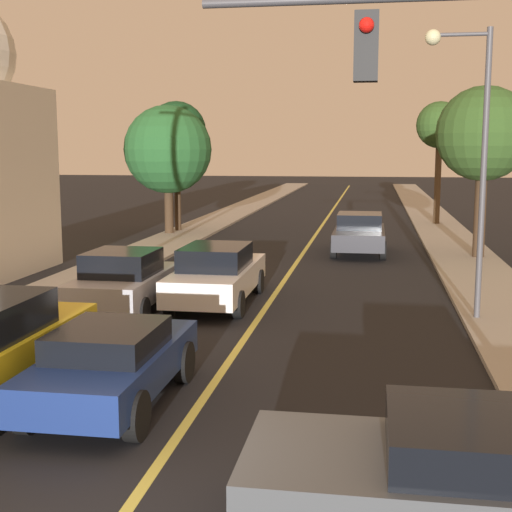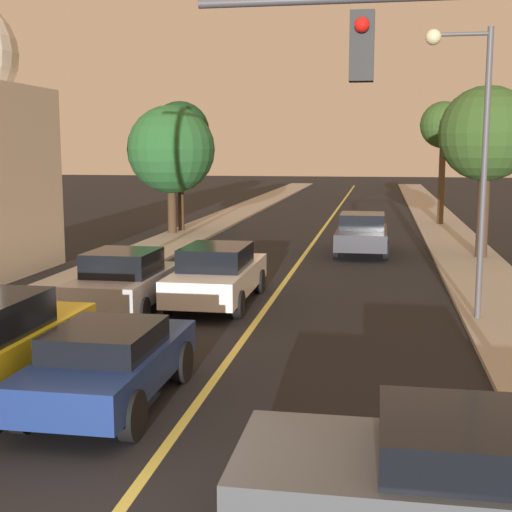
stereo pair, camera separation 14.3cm
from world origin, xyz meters
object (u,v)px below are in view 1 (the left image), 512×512
Objects in this scene: tree_left_far at (177,132)px; tree_right_near at (484,135)px; car_crossing_right at (476,479)px; car_far_oncoming at (359,233)px; car_outer_lane_second at (124,281)px; tree_right_far at (440,127)px; traffic_signal_mast at (484,132)px; tree_left_near at (168,150)px; car_near_lane_front at (112,362)px; car_near_lane_second at (217,274)px; streetlamp_right at (470,135)px.

tree_left_far is 14.94m from tree_right_near.
car_crossing_right is 0.76× the size of tree_left_far.
car_far_oncoming is 0.97× the size of car_crossing_right.
car_far_oncoming is at bearing 62.95° from car_outer_lane_second.
traffic_signal_mast is at bearing -93.80° from tree_right_far.
car_near_lane_front is at bearing -76.00° from tree_left_near.
car_far_oncoming is (3.54, 9.88, 0.00)m from car_near_lane_second.
tree_right_far is at bearing 66.74° from car_outer_lane_second.
car_near_lane_front is 29.97m from tree_right_far.
car_outer_lane_second is 0.65× the size of tree_left_far.
car_crossing_right is at bearing -96.31° from traffic_signal_mast.
tree_left_far is (-10.59, 26.69, 4.16)m from car_crossing_right.
car_near_lane_second is 1.23× the size of car_outer_lane_second.
car_near_lane_front is 0.67× the size of tree_right_near.
streetlamp_right is 1.07× the size of tree_left_far.
streetlamp_right is at bearing 47.51° from car_near_lane_front.
traffic_signal_mast is (7.59, -7.15, 3.53)m from car_outer_lane_second.
tree_left_near is at bearing -153.38° from tree_right_far.
tree_right_near is at bearing -87.44° from tree_right_far.
car_near_lane_second is 22.67m from tree_right_far.
car_outer_lane_second is 12.47m from car_far_oncoming.
car_near_lane_second is 7.24m from streetlamp_right.
tree_right_far is (7.40, 28.69, 4.52)m from car_near_lane_front.
car_outer_lane_second is 16.40m from tree_left_near.
traffic_signal_mast is 0.99× the size of tree_right_near.
car_crossing_right is at bearing -64.91° from car_near_lane_second.
car_near_lane_front is 0.67× the size of tree_left_far.
streetlamp_right is 21.97m from tree_right_far.
tree_left_far reaches higher than car_near_lane_front.
tree_left_near is (-5.54, 22.21, 3.32)m from car_near_lane_front.
streetlamp_right is 1.11× the size of tree_left_near.
car_crossing_right is (1.63, -20.90, -0.07)m from car_far_oncoming.
car_near_lane_front is at bearing -76.94° from tree_left_far.
car_near_lane_second is 0.83× the size of tree_left_near.
streetlamp_right reaches higher than tree_left_near.
car_near_lane_second is at bearing -70.89° from tree_left_far.
car_near_lane_second is 10.60m from traffic_signal_mast.
car_near_lane_second is 0.80× the size of tree_right_near.
tree_right_far is at bearing 86.20° from traffic_signal_mast.
car_near_lane_second is at bearing -131.42° from tree_right_near.
tree_right_far reaches higher than car_crossing_right.
tree_left_near is (-9.07, 4.60, 3.23)m from car_far_oncoming.
streetlamp_right reaches higher than tree_right_far.
tree_right_far reaches higher than tree_left_near.
car_near_lane_front is 6.84m from car_outer_lane_second.
tree_right_far reaches higher than car_outer_lane_second.
car_crossing_right is 0.77× the size of traffic_signal_mast.
tree_right_near is (13.37, -6.66, -0.30)m from tree_left_far.
traffic_signal_mast is at bearing -56.94° from car_near_lane_second.
traffic_signal_mast is at bearing -95.78° from streetlamp_right.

